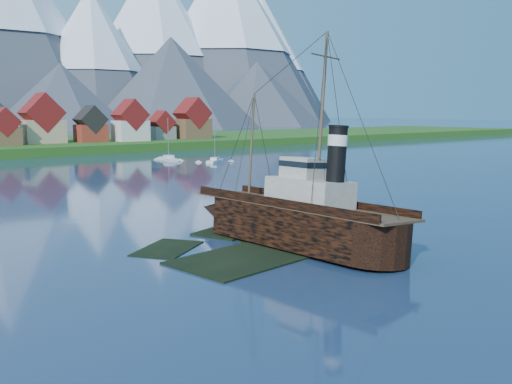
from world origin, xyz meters
TOP-DOWN VIEW (x-y plane):
  - ground at (0.00, 0.00)m, footprint 1400.00×1400.00m
  - shoal at (1.78, 2.15)m, footprint 31.71×21.24m
  - tugboat_wreck at (2.56, 0.10)m, footprint 6.92×29.83m
  - sailboat_d at (50.59, 85.53)m, footprint 8.05×6.60m
  - sailboat_e at (43.28, 98.44)m, footprint 4.89×11.25m

SIDE VIEW (x-z plane):
  - shoal at x=1.78m, z-range -0.92..0.22m
  - ground at x=0.00m, z-range 0.00..0.00m
  - sailboat_d at x=50.59m, z-range -5.47..5.99m
  - sailboat_e at x=43.28m, z-range -6.06..6.61m
  - tugboat_wreck at x=2.56m, z-range -8.85..14.79m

